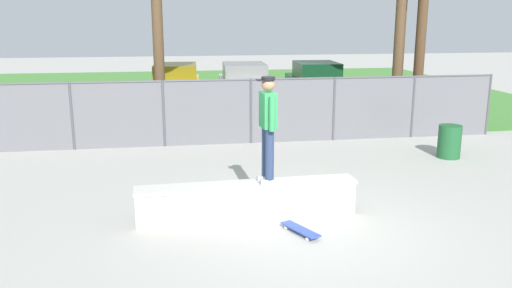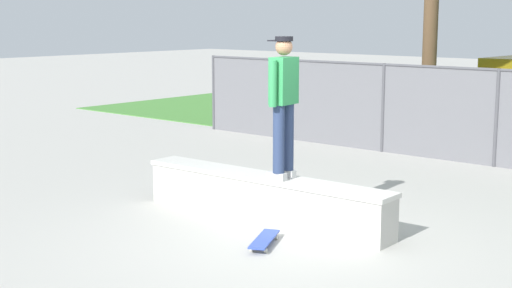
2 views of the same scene
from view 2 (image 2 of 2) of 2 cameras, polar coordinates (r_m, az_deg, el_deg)
The scene contains 5 objects.
ground_plane at distance 9.02m, azimuth 2.21°, elevation -7.68°, with size 80.00×80.00×0.00m, color #ADAAA3.
concrete_ledge at distance 9.97m, azimuth 0.59°, elevation -4.11°, with size 3.87×0.60×0.62m.
skateboarder at distance 9.50m, azimuth 2.13°, elevation 3.40°, with size 0.33×0.60×1.84m.
skateboard at distance 8.93m, azimuth 0.64°, elevation -7.36°, with size 0.53×0.81×0.09m.
chainlink_fence at distance 14.09m, azimuth 18.03°, elevation 2.22°, with size 14.25×0.07×1.79m.
Camera 2 is at (5.33, -6.76, 2.69)m, focal length 52.00 mm.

